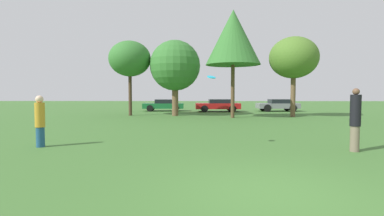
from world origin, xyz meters
The scene contains 11 objects.
ground_plane centered at (0.00, 0.00, 0.00)m, with size 120.00×120.00×0.00m, color #3D6B2D.
person_thrower centered at (-6.45, 4.32, 0.87)m, with size 0.31×0.31×1.69m.
person_catcher centered at (3.47, 3.75, 0.98)m, with size 0.31×0.31×1.92m.
frisbee centered at (-0.84, 4.36, 2.29)m, with size 0.29×0.27×0.15m.
tree_0 centered at (-6.61, 17.84, 4.46)m, with size 3.28×3.28×5.88m.
tree_1 centered at (-3.03, 17.64, 3.90)m, with size 3.92×3.92×5.89m.
tree_2 centered at (1.25, 15.83, 5.73)m, with size 3.91×3.91×7.70m.
tree_3 centered at (5.86, 16.72, 4.37)m, with size 3.58×3.58×5.94m.
parked_car_green centered at (-4.57, 23.59, 0.62)m, with size 4.04×1.95×1.16m.
parked_car_red centered at (0.73, 22.77, 0.64)m, with size 4.29×2.13×1.19m.
parked_car_grey centered at (6.64, 23.38, 0.64)m, with size 4.01×2.00×1.18m.
Camera 1 is at (-1.30, -5.05, 1.77)m, focal length 27.13 mm.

